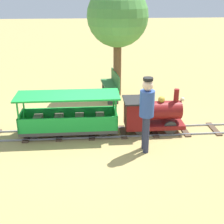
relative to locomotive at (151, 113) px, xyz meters
The scene contains 7 objects.
ground_plane 1.25m from the locomotive, 90.00° to the right, with size 60.00×60.00×0.00m, color #A38C51.
track 1.14m from the locomotive, 90.00° to the right, with size 0.72×6.05×0.04m.
locomotive is the anchor object (origin of this frame).
passenger_car 1.94m from the locomotive, 90.00° to the right, with size 0.78×2.35×0.97m.
conductor_person 1.03m from the locomotive, 17.75° to the right, with size 0.30×0.30×1.62m.
park_bench 2.64m from the locomotive, 163.57° to the right, with size 1.33×0.52×0.82m.
oak_tree_near 3.46m from the locomotive, 169.11° to the right, with size 1.84×1.84×3.39m.
Camera 1 is at (6.50, -0.27, 3.24)m, focal length 48.25 mm.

